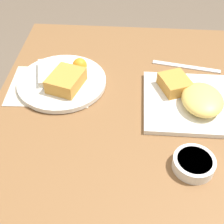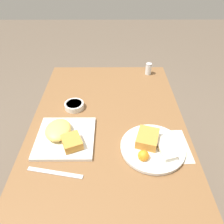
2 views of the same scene
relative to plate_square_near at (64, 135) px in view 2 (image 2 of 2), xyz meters
name	(u,v)px [view 2 (image 2 of 2)]	position (x,y,z in m)	size (l,w,h in m)	color
ground_plane	(109,200)	(-0.11, 0.19, -0.74)	(8.00, 8.00, 0.00)	brown
dining_table	(108,134)	(-0.11, 0.19, -0.11)	(1.06, 0.72, 0.72)	brown
menu_card	(160,147)	(0.05, 0.40, -0.02)	(0.19, 0.25, 0.00)	beige
plate_square_near	(64,135)	(0.00, 0.00, 0.00)	(0.24, 0.24, 0.06)	white
plate_oval_far	(152,146)	(0.06, 0.37, 0.00)	(0.26, 0.26, 0.05)	white
sauce_ramekin	(74,105)	(-0.21, 0.02, -0.01)	(0.10, 0.10, 0.03)	white
salt_shaker	(148,69)	(-0.56, 0.44, 0.01)	(0.04, 0.04, 0.07)	white
butter_knife	(55,173)	(0.18, 0.00, -0.02)	(0.05, 0.21, 0.00)	silver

